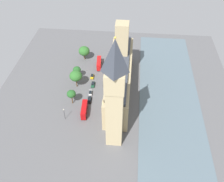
# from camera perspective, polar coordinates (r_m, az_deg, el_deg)

# --- Properties ---
(ground_plane) EXTENTS (130.32, 130.32, 0.00)m
(ground_plane) POSITION_cam_1_polar(r_m,az_deg,el_deg) (142.39, 0.87, 0.47)
(ground_plane) COLOR #565659
(river_thames) EXTENTS (31.89, 117.29, 0.25)m
(river_thames) POSITION_cam_1_polar(r_m,az_deg,el_deg) (143.67, 12.62, -0.25)
(river_thames) COLOR slate
(river_thames) RESTS_ON ground
(parliament_building) EXTENTS (12.15, 60.32, 35.04)m
(parliament_building) POSITION_cam_1_polar(r_m,az_deg,el_deg) (137.19, 1.79, 3.76)
(parliament_building) COLOR tan
(parliament_building) RESTS_ON ground
(clock_tower) EXTENTS (7.91, 7.91, 53.55)m
(clock_tower) POSITION_cam_1_polar(r_m,az_deg,el_deg) (97.87, 0.59, -1.01)
(clock_tower) COLOR tan
(clock_tower) RESTS_ON ground
(double_decker_bus_corner) EXTENTS (3.51, 10.69, 4.75)m
(double_decker_bus_corner) POSITION_cam_1_polar(r_m,az_deg,el_deg) (157.43, -2.97, 6.30)
(double_decker_bus_corner) COLOR red
(double_decker_bus_corner) RESTS_ON ground
(car_yellow_cab_by_river_gate) EXTENTS (2.00, 4.14, 1.74)m
(car_yellow_cab_by_river_gate) POSITION_cam_1_polar(r_m,az_deg,el_deg) (150.17, -4.52, 3.34)
(car_yellow_cab_by_river_gate) COLOR gold
(car_yellow_cab_by_river_gate) RESTS_ON ground
(car_dark_green_leading) EXTENTS (2.05, 4.86, 1.74)m
(car_dark_green_leading) POSITION_cam_1_polar(r_m,az_deg,el_deg) (144.53, -4.33, 1.54)
(car_dark_green_leading) COLOR #19472D
(car_dark_green_leading) RESTS_ON ground
(car_white_opposite_hall) EXTENTS (2.10, 4.30, 1.74)m
(car_white_opposite_hall) POSITION_cam_1_polar(r_m,az_deg,el_deg) (139.24, -4.90, -0.39)
(car_white_opposite_hall) COLOR silver
(car_white_opposite_hall) RESTS_ON ground
(car_black_under_trees) EXTENTS (2.27, 4.90, 1.74)m
(car_black_under_trees) POSITION_cam_1_polar(r_m,az_deg,el_deg) (135.25, -5.12, -1.96)
(car_black_under_trees) COLOR black
(car_black_under_trees) RESTS_ON ground
(double_decker_bus_midblock) EXTENTS (3.29, 10.66, 4.75)m
(double_decker_bus_midblock) POSITION_cam_1_polar(r_m,az_deg,el_deg) (127.93, -6.30, -4.19)
(double_decker_bus_midblock) COLOR #B20C0F
(double_decker_bus_midblock) RESTS_ON ground
(pedestrian_near_tower) EXTENTS (0.52, 0.61, 1.51)m
(pedestrian_near_tower) POSITION_cam_1_polar(r_m,az_deg,el_deg) (143.87, -1.53, 1.33)
(pedestrian_near_tower) COLOR navy
(pedestrian_near_tower) RESTS_ON ground
(plane_tree_kerbside) EXTENTS (4.65, 4.65, 7.63)m
(plane_tree_kerbside) POSITION_cam_1_polar(r_m,az_deg,el_deg) (148.22, -7.96, 4.74)
(plane_tree_kerbside) COLOR brown
(plane_tree_kerbside) RESTS_ON ground
(plane_tree_far_end) EXTENTS (6.93, 6.93, 10.56)m
(plane_tree_far_end) POSITION_cam_1_polar(r_m,az_deg,el_deg) (140.65, -8.20, 3.39)
(plane_tree_far_end) COLOR brown
(plane_tree_far_end) RESTS_ON ground
(plane_tree_trailing) EXTENTS (4.67, 4.67, 8.56)m
(plane_tree_trailing) POSITION_cam_1_polar(r_m,az_deg,el_deg) (131.35, -9.19, -0.68)
(plane_tree_trailing) COLOR brown
(plane_tree_trailing) RESTS_ON ground
(plane_tree_slot_10) EXTENTS (6.96, 6.96, 9.30)m
(plane_tree_slot_10) POSITION_cam_1_polar(r_m,az_deg,el_deg) (162.74, -6.33, 8.98)
(plane_tree_slot_10) COLOR brown
(plane_tree_slot_10) RESTS_ON ground
(street_lamp_slot_11) EXTENTS (0.56, 0.56, 6.80)m
(street_lamp_slot_11) POSITION_cam_1_polar(r_m,az_deg,el_deg) (125.21, -10.78, -4.75)
(street_lamp_slot_11) COLOR black
(street_lamp_slot_11) RESTS_ON ground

